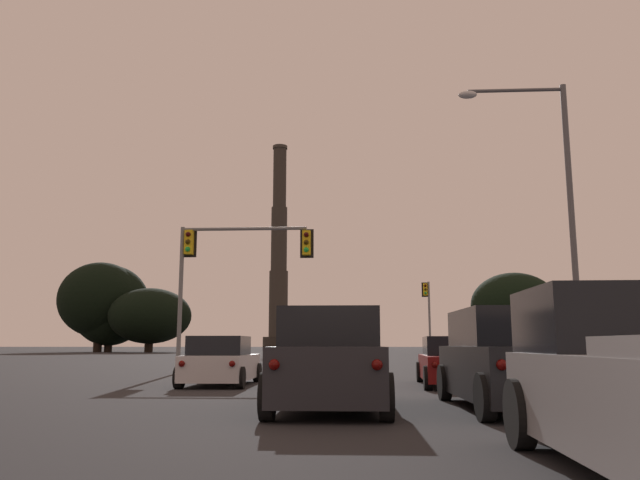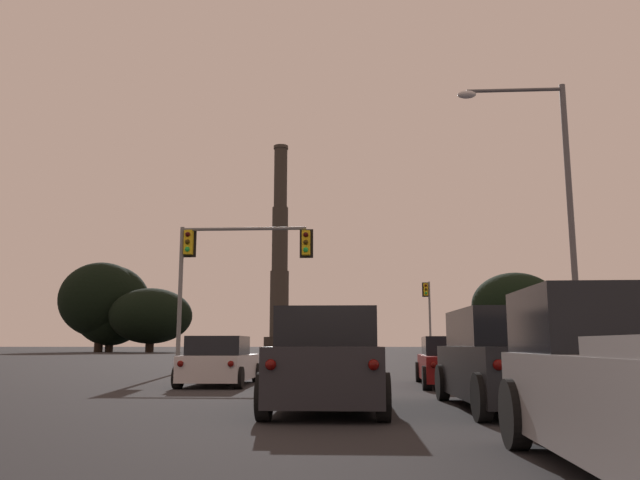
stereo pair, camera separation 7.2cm
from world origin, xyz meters
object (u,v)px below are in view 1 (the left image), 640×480
Objects in this scene: suv_right_lane_second at (510,360)px; traffic_light_overhead_left at (225,260)px; sedan_right_lane_front at (453,363)px; smokestack at (279,267)px; hatchback_left_lane_front at (221,362)px; street_lamp at (554,197)px; traffic_light_far_right at (428,308)px; suv_center_lane_second at (330,360)px.

traffic_light_overhead_left reaches higher than suv_right_lane_second.
smokestack is at bearing 102.10° from sedan_right_lane_front.
smokestack reaches higher than hatchback_left_lane_front.
sedan_right_lane_front is 0.77× the size of traffic_light_overhead_left.
street_lamp is (3.77, 1.72, 5.37)m from sedan_right_lane_front.
suv_right_lane_second is at bearing -87.05° from sedan_right_lane_front.
traffic_light_far_right is at bearing 84.08° from suv_right_lane_second.
traffic_light_overhead_left is (-1.56, 7.43, 4.09)m from hatchback_left_lane_front.
smokestack reaches higher than sedan_right_lane_front.
suv_center_lane_second is 0.79× the size of traffic_light_overhead_left.
smokestack is at bearing 97.00° from suv_center_lane_second.
hatchback_left_lane_front is 121.44m from smokestack.
traffic_light_overhead_left is (-8.48, 13.98, 3.86)m from suv_right_lane_second.
hatchback_left_lane_front is 7.52m from suv_center_lane_second.
traffic_light_overhead_left reaches higher than hatchback_left_lane_front.
smokestack reaches higher than suv_right_lane_second.
sedan_right_lane_front is at bearing 88.91° from suv_right_lane_second.
smokestack is at bearing 95.55° from hatchback_left_lane_front.
suv_center_lane_second is at bearing -62.77° from hatchback_left_lane_front.
suv_center_lane_second is at bearing -82.41° from smokestack.
suv_right_lane_second is at bearing 0.93° from suv_center_lane_second.
sedan_right_lane_front is 0.96× the size of suv_right_lane_second.
traffic_light_overhead_left reaches higher than suv_center_lane_second.
suv_right_lane_second reaches higher than hatchback_left_lane_front.
traffic_light_overhead_left is at bearing 141.84° from sedan_right_lane_front.
street_lamp is at bearing 27.04° from sedan_right_lane_front.
suv_center_lane_second reaches higher than hatchback_left_lane_front.
street_lamp is 120.54m from smokestack.
smokestack reaches higher than traffic_light_overhead_left.
suv_right_lane_second is 0.50× the size of street_lamp.
traffic_light_far_right reaches higher than suv_right_lane_second.
hatchback_left_lane_front is at bearing -78.16° from traffic_light_overhead_left.
smokestack is (-23.90, 117.51, 12.25)m from street_lamp.
street_lamp is 0.21× the size of smokestack.
traffic_light_far_right reaches higher than traffic_light_overhead_left.
suv_right_lane_second is at bearing -58.76° from traffic_light_overhead_left.
traffic_light_overhead_left is 0.13× the size of smokestack.
suv_right_lane_second is 42.02m from traffic_light_far_right.
traffic_light_far_right reaches higher than hatchback_left_lane_front.
suv_right_lane_second reaches higher than sedan_right_lane_front.
traffic_light_overhead_left is (-8.43, 7.24, 4.09)m from sedan_right_lane_front.
suv_center_lane_second is 0.99× the size of suv_right_lane_second.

